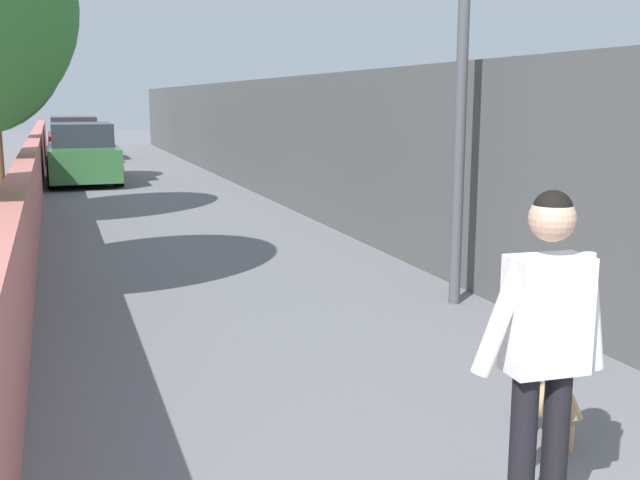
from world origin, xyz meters
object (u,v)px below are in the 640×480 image
person_skateboarder (545,335)px  car_near (83,155)px  car_far (74,140)px  dog (549,401)px

person_skateboarder → car_near: (17.78, 1.46, -0.35)m
car_near → car_far: same height
dog → person_skateboarder: bearing=140.9°
dog → car_far: size_ratio=0.28×
car_near → car_far: (7.37, 0.00, 0.00)m
person_skateboarder → dog: bearing=-39.1°
dog → car_near: size_ratio=0.29×
car_near → car_far: size_ratio=0.97×
person_skateboarder → car_far: 25.19m
person_skateboarder → car_far: bearing=3.3°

